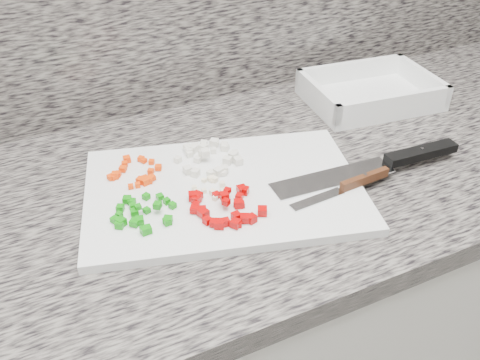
% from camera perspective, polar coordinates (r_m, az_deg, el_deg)
% --- Properties ---
extents(cabinet, '(3.92, 0.62, 0.86)m').
position_cam_1_polar(cabinet, '(1.26, -2.42, -17.93)').
color(cabinet, silver).
rests_on(cabinet, ground).
extents(countertop, '(3.96, 0.64, 0.04)m').
position_cam_1_polar(countertop, '(0.94, -3.08, -1.15)').
color(countertop, slate).
rests_on(countertop, cabinet).
extents(cutting_board, '(0.52, 0.41, 0.02)m').
position_cam_1_polar(cutting_board, '(0.89, -1.72, -1.11)').
color(cutting_board, white).
rests_on(cutting_board, countertop).
extents(carrot_pile, '(0.10, 0.09, 0.01)m').
position_cam_1_polar(carrot_pile, '(0.93, -11.14, 0.79)').
color(carrot_pile, '#F43D05').
rests_on(carrot_pile, cutting_board).
extents(onion_pile, '(0.12, 0.12, 0.02)m').
position_cam_1_polar(onion_pile, '(0.95, -3.24, 2.60)').
color(onion_pile, silver).
rests_on(onion_pile, cutting_board).
extents(green_pepper_pile, '(0.10, 0.10, 0.02)m').
position_cam_1_polar(green_pepper_pile, '(0.83, -10.58, -3.62)').
color(green_pepper_pile, '#0F800B').
rests_on(green_pepper_pile, cutting_board).
extents(red_pepper_pile, '(0.11, 0.11, 0.02)m').
position_cam_1_polar(red_pepper_pile, '(0.83, -1.72, -2.92)').
color(red_pepper_pile, '#AD0203').
rests_on(red_pepper_pile, cutting_board).
extents(garlic_pile, '(0.06, 0.06, 0.01)m').
position_cam_1_polar(garlic_pile, '(0.88, -3.05, -0.65)').
color(garlic_pile, beige).
rests_on(garlic_pile, cutting_board).
extents(chef_knife, '(0.36, 0.06, 0.02)m').
position_cam_1_polar(chef_knife, '(0.98, 15.89, 1.95)').
color(chef_knife, silver).
rests_on(chef_knife, cutting_board).
extents(paring_knife, '(0.19, 0.03, 0.02)m').
position_cam_1_polar(paring_knife, '(0.90, 11.95, -0.43)').
color(paring_knife, silver).
rests_on(paring_knife, cutting_board).
extents(tray, '(0.29, 0.22, 0.06)m').
position_cam_1_polar(tray, '(1.21, 13.70, 8.94)').
color(tray, white).
rests_on(tray, countertop).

